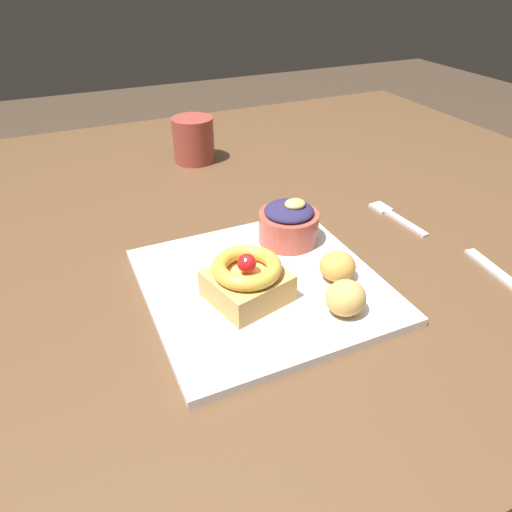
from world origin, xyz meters
TOP-DOWN VIEW (x-y plane):
  - ground_plane at (0.00, 0.00)m, footprint 8.00×8.00m
  - dining_table at (0.00, 0.00)m, footprint 1.50×1.13m
  - front_plate at (-0.04, -0.22)m, footprint 0.30×0.30m
  - cake_slice at (-0.07, -0.24)m, footprint 0.11×0.10m
  - berry_ramekin at (0.04, -0.14)m, footprint 0.09×0.09m
  - fritter_front at (0.02, -0.31)m, footprint 0.05×0.05m
  - fritter_middle at (0.05, -0.25)m, footprint 0.05×0.05m
  - fork at (0.24, -0.13)m, footprint 0.03×0.13m
  - coffee_mug at (0.02, 0.25)m, footprint 0.09×0.09m

SIDE VIEW (x-z plane):
  - ground_plane at x=0.00m, z-range 0.00..0.00m
  - dining_table at x=0.00m, z-range 0.29..1.02m
  - fork at x=0.24m, z-range 0.73..0.73m
  - front_plate at x=-0.04m, z-range 0.73..0.74m
  - fritter_middle at x=0.05m, z-range 0.74..0.78m
  - fritter_front at x=0.02m, z-range 0.74..0.79m
  - cake_slice at x=-0.07m, z-range 0.74..0.80m
  - berry_ramekin at x=0.04m, z-range 0.74..0.81m
  - coffee_mug at x=0.02m, z-range 0.73..0.82m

